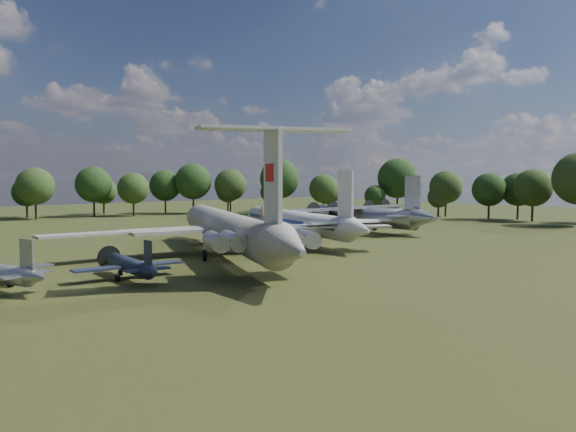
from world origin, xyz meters
TOP-DOWN VIEW (x-y plane):
  - ground at (0.00, 0.00)m, footprint 300.00×300.00m
  - il62_airliner at (-2.59, -2.40)m, footprint 63.23×71.01m
  - tu104_jet at (16.97, 7.57)m, footprint 46.05×54.37m
  - an12_transport at (36.42, 10.49)m, footprint 31.32×34.90m
  - small_prop_west at (-18.78, -9.40)m, footprint 12.00×15.69m
  - person_on_il62 at (-8.38, -17.44)m, footprint 0.69×0.65m

SIDE VIEW (x-z plane):
  - ground at x=0.00m, z-range 0.00..0.00m
  - small_prop_west at x=-18.78m, z-range 0.00..2.19m
  - an12_transport at x=36.42m, z-range 0.00..4.54m
  - tu104_jet at x=16.97m, z-range 0.00..4.69m
  - il62_airliner at x=-2.59m, z-range 0.00..5.76m
  - person_on_il62 at x=-8.38m, z-range 5.76..7.35m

